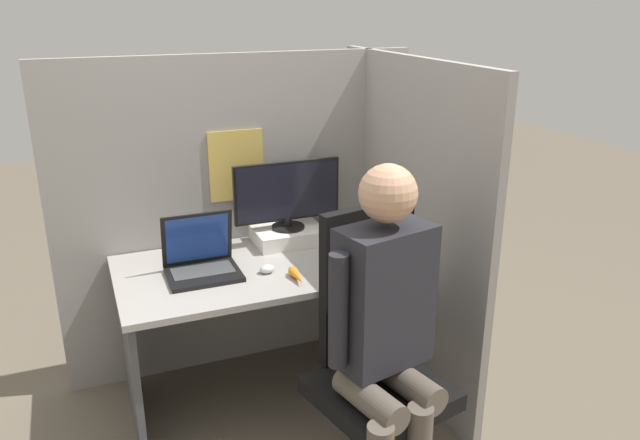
# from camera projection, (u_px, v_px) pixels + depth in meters

# --- Properties ---
(ground_plane) EXTENTS (12.00, 12.00, 0.00)m
(ground_plane) POSITION_uv_depth(u_px,v_px,m) (294.00, 436.00, 2.82)
(ground_plane) COLOR #665B4C
(cubicle_panel_back) EXTENTS (1.86, 0.05, 1.63)m
(cubicle_panel_back) POSITION_uv_depth(u_px,v_px,m) (242.00, 215.00, 3.21)
(cubicle_panel_back) COLOR gray
(cubicle_panel_back) RESTS_ON ground
(cubicle_panel_right) EXTENTS (0.04, 1.38, 1.63)m
(cubicle_panel_right) POSITION_uv_depth(u_px,v_px,m) (406.00, 227.00, 3.06)
(cubicle_panel_right) COLOR gray
(cubicle_panel_right) RESTS_ON ground
(desk) EXTENTS (1.36, 0.73, 0.70)m
(desk) POSITION_uv_depth(u_px,v_px,m) (266.00, 297.00, 2.97)
(desk) COLOR #9E9993
(desk) RESTS_ON ground
(paper_box) EXTENTS (0.34, 0.25, 0.08)m
(paper_box) POSITION_uv_depth(u_px,v_px,m) (288.00, 235.00, 3.16)
(paper_box) COLOR white
(paper_box) RESTS_ON desk
(monitor) EXTENTS (0.54, 0.17, 0.34)m
(monitor) POSITION_uv_depth(u_px,v_px,m) (287.00, 194.00, 3.09)
(monitor) COLOR black
(monitor) RESTS_ON paper_box
(laptop) EXTENTS (0.32, 0.26, 0.27)m
(laptop) POSITION_uv_depth(u_px,v_px,m) (202.00, 263.00, 2.79)
(laptop) COLOR black
(laptop) RESTS_ON desk
(mouse) EXTENTS (0.07, 0.05, 0.04)m
(mouse) POSITION_uv_depth(u_px,v_px,m) (267.00, 269.00, 2.80)
(mouse) COLOR silver
(mouse) RESTS_ON desk
(stapler) EXTENTS (0.04, 0.14, 0.06)m
(stapler) POSITION_uv_depth(u_px,v_px,m) (387.00, 242.00, 3.09)
(stapler) COLOR black
(stapler) RESTS_ON desk
(carrot_toy) EXTENTS (0.04, 0.15, 0.04)m
(carrot_toy) POSITION_uv_depth(u_px,v_px,m) (297.00, 276.00, 2.72)
(carrot_toy) COLOR orange
(carrot_toy) RESTS_ON desk
(office_chair) EXTENTS (0.55, 0.60, 1.11)m
(office_chair) POSITION_uv_depth(u_px,v_px,m) (374.00, 350.00, 2.46)
(office_chair) COLOR black
(office_chair) RESTS_ON ground
(person) EXTENTS (0.47, 0.46, 1.35)m
(person) POSITION_uv_depth(u_px,v_px,m) (387.00, 320.00, 2.23)
(person) COLOR brown
(person) RESTS_ON ground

